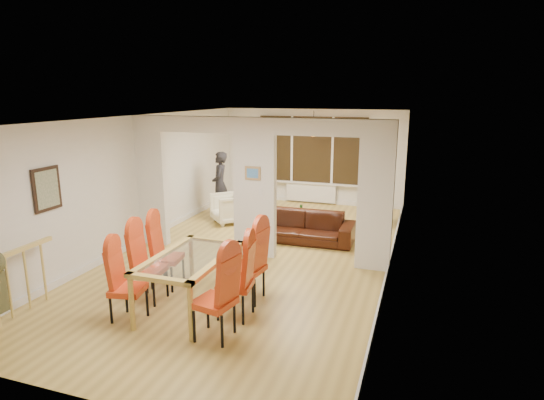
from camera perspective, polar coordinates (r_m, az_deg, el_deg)
The scene contains 24 objects.
floor at distance 8.78m, azimuth -2.10°, elevation -6.85°, with size 5.00×9.00×0.01m, color tan.
room_walls at distance 8.42m, azimuth -2.18°, elevation 1.48°, with size 5.00×9.00×2.60m, color silver, non-canonical shape.
divider_wall at distance 8.42m, azimuth -2.18°, elevation 1.48°, with size 5.00×0.18×2.60m, color white.
bay_window_blinds at distance 12.58m, azimuth 5.05°, elevation 6.30°, with size 3.00×0.08×1.80m, color black.
radiator at distance 12.75m, azimuth 4.90°, elevation 0.92°, with size 1.40×0.08×0.50m, color white.
pendant_light at distance 11.34m, azimuth 5.23°, elevation 8.84°, with size 0.36×0.36×0.36m, color orange.
stair_newel at distance 7.30m, azimuth -28.76°, elevation -8.23°, with size 0.40×1.20×1.10m, color #D8BD63, non-canonical shape.
wall_poster at distance 7.71m, azimuth -26.43°, elevation 1.25°, with size 0.04×0.52×0.67m, color gray.
pillar_photo at distance 8.27m, azimuth -2.44°, elevation 3.38°, with size 0.30×0.03×0.25m, color #4C8CD8.
dining_table at distance 6.67m, azimuth -10.12°, elevation -10.10°, with size 0.96×1.70×0.80m, color gold, non-canonical shape.
dining_chair_la at distance 6.50m, azimuth -17.67°, elevation -10.00°, with size 0.42×0.42×1.05m, color red, non-canonical shape.
dining_chair_lb at distance 7.00m, azimuth -15.21°, elevation -7.89°, with size 0.44×0.44×1.10m, color red, non-canonical shape.
dining_chair_lc at distance 7.40m, azimuth -13.08°, elevation -6.58°, with size 0.44×0.44×1.10m, color red, non-canonical shape.
dining_chair_ra at distance 5.81m, azimuth -7.30°, elevation -11.80°, with size 0.46×0.46×1.14m, color red, non-canonical shape.
dining_chair_rb at distance 6.29m, azimuth -4.65°, elevation -9.79°, with size 0.45×0.45×1.12m, color red, non-canonical shape.
dining_chair_rc at distance 6.76m, azimuth -3.17°, elevation -7.90°, with size 0.46×0.46×1.16m, color red, non-canonical shape.
sofa at distance 9.50m, azimuth 3.93°, elevation -3.34°, with size 2.10×0.82×0.61m, color black.
armchair at distance 10.85m, azimuth -5.39°, elevation -1.03°, with size 0.76×0.74×0.70m, color white.
person at distance 11.35m, azimuth -6.54°, elevation 1.97°, with size 0.39×0.59×1.62m, color black.
television at distance 11.02m, azimuth 13.18°, elevation -1.58°, with size 0.12×0.90×0.52m, color black.
coffee_table at distance 10.87m, azimuth 4.45°, elevation -2.32°, with size 0.91×0.45×0.21m, color #372813, non-canonical shape.
bottle at distance 10.76m, azimuth 3.68°, elevation -1.19°, with size 0.06×0.06×0.26m, color #143F19.
bowl at distance 10.90m, azimuth 3.50°, elevation -1.54°, with size 0.23×0.23×0.06m, color #372813.
shoes at distance 8.43m, azimuth -4.45°, elevation -7.41°, with size 0.24×0.26×0.10m, color black, non-canonical shape.
Camera 1 is at (2.94, -7.70, 3.03)m, focal length 30.00 mm.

